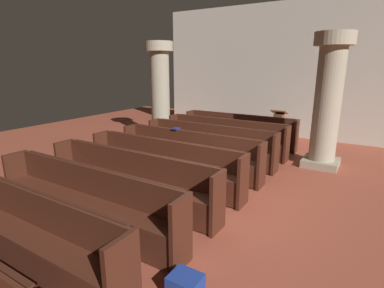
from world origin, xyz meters
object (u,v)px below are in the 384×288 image
pillar_far_side (160,90)px  pew_row_3 (188,151)px  pew_row_4 (163,162)px  pew_row_2 (209,142)px  lectern (278,129)px  kneeler_box_blue (185,286)px  pillar_aisle_side (328,100)px  pew_row_5 (130,177)px  pew_row_0 (238,129)px  hymn_book (176,128)px  pew_row_1 (225,135)px  pew_row_6 (85,197)px  pew_row_7 (20,226)px

pillar_far_side → pew_row_3: bearing=-42.0°
pew_row_3 → pew_row_4: same height
pew_row_2 → lectern: 3.02m
kneeler_box_blue → pillar_aisle_side: bearing=84.5°
pew_row_5 → pillar_aisle_side: size_ratio=1.13×
pew_row_4 → pillar_far_side: (-2.55, 3.28, 1.15)m
kneeler_box_blue → pew_row_4: bearing=131.1°
pew_row_0 → hymn_book: bearing=-99.8°
pew_row_5 → pew_row_1: bearing=90.0°
pew_row_3 → pew_row_6: (0.00, -2.96, 0.00)m
pew_row_7 → hymn_book: bearing=96.6°
pew_row_3 → pew_row_2: bearing=90.0°
pew_row_6 → pillar_far_side: pillar_far_side is taller
pew_row_4 → pew_row_0: bearing=90.0°
pew_row_0 → lectern: lectern is taller
hymn_book → kneeler_box_blue: bearing=-54.3°
kneeler_box_blue → pew_row_2: bearing=115.5°
pew_row_4 → pillar_far_side: 4.31m
pew_row_4 → hymn_book: 1.35m
pew_row_4 → pew_row_1: bearing=90.0°
pew_row_1 → pew_row_7: size_ratio=1.00×
pew_row_5 → hymn_book: 2.26m
kneeler_box_blue → pew_row_1: bearing=111.3°
lectern → pew_row_1: bearing=-118.2°
pew_row_2 → pew_row_0: bearing=90.0°
pew_row_6 → pew_row_3: bearing=90.0°
pew_row_0 → pillar_far_side: pillar_far_side is taller
pew_row_5 → pillar_far_side: bearing=120.9°
pew_row_6 → kneeler_box_blue: pew_row_6 is taller
pew_row_7 → kneeler_box_blue: (2.08, 0.58, -0.38)m
pew_row_2 → pew_row_5: 2.96m
pew_row_1 → pillar_aisle_side: 2.84m
pillar_far_side → pew_row_1: bearing=-7.2°
pillar_aisle_side → pew_row_0: bearing=161.7°
pew_row_6 → pillar_aisle_side: (2.60, 5.06, 1.15)m
pew_row_2 → pew_row_6: bearing=-90.0°
pew_row_0 → pew_row_6: (0.00, -5.91, 0.00)m
kneeler_box_blue → pew_row_5: bearing=146.2°
pew_row_5 → pew_row_6: same height
pew_row_6 → pew_row_7: bearing=-90.0°
pew_row_4 → pew_row_7: same height
pillar_aisle_side → pew_row_1: bearing=-177.2°
pew_row_4 → pew_row_5: 0.99m
pew_row_4 → hymn_book: size_ratio=18.47×
pew_row_5 → pew_row_6: size_ratio=1.00×
pew_row_3 → hymn_book: (-0.48, 0.19, 0.45)m
pew_row_1 → hymn_book: (-0.48, -1.78, 0.45)m
pew_row_0 → pew_row_1: same height
pew_row_2 → lectern: lectern is taller
pew_row_3 → lectern: size_ratio=3.33×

